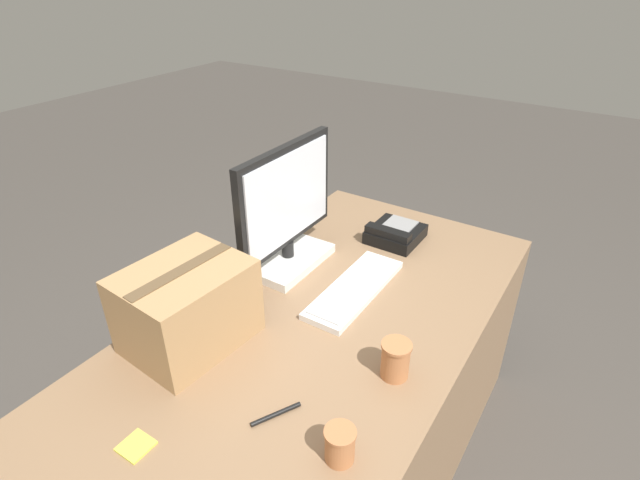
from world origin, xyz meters
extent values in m
plane|color=#47423D|center=(0.00, 0.00, 0.00)|extent=(12.00, 12.00, 0.00)
cube|color=#8C6B4C|center=(0.00, 0.00, 0.37)|extent=(1.80, 0.90, 0.75)
cube|color=white|center=(0.25, 0.27, 0.76)|extent=(0.32, 0.21, 0.03)
cylinder|color=black|center=(0.25, 0.27, 0.81)|extent=(0.04, 0.04, 0.06)
cube|color=black|center=(0.25, 0.27, 1.02)|extent=(0.49, 0.03, 0.36)
cube|color=white|center=(0.25, 0.25, 1.02)|extent=(0.45, 0.01, 0.32)
cube|color=silver|center=(0.23, -0.02, 0.76)|extent=(0.45, 0.15, 0.02)
cube|color=silver|center=(0.23, -0.02, 0.77)|extent=(0.41, 0.12, 0.01)
cube|color=black|center=(0.62, 0.01, 0.77)|extent=(0.20, 0.19, 0.05)
cube|color=black|center=(0.55, 0.01, 0.81)|extent=(0.05, 0.18, 0.03)
cube|color=gray|center=(0.66, 0.01, 0.80)|extent=(0.11, 0.11, 0.01)
cylinder|color=#BC7547|center=(-0.35, -0.31, 0.79)|extent=(0.07, 0.07, 0.08)
cylinder|color=#BC7547|center=(-0.35, -0.31, 0.83)|extent=(0.07, 0.07, 0.01)
cylinder|color=#BC7547|center=(-0.05, -0.30, 0.80)|extent=(0.08, 0.08, 0.10)
cylinder|color=#BC7547|center=(-0.05, -0.30, 0.85)|extent=(0.08, 0.08, 0.01)
cube|color=tan|center=(-0.24, 0.26, 0.87)|extent=(0.36, 0.30, 0.24)
cube|color=brown|center=(-0.24, 0.26, 0.99)|extent=(0.34, 0.07, 0.00)
cylinder|color=black|center=(-0.33, -0.12, 0.75)|extent=(0.12, 0.07, 0.01)
cube|color=#E5DB4C|center=(-0.58, 0.10, 0.75)|extent=(0.07, 0.07, 0.01)
camera|label=1|loc=(-0.99, -0.67, 1.75)|focal=28.00mm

